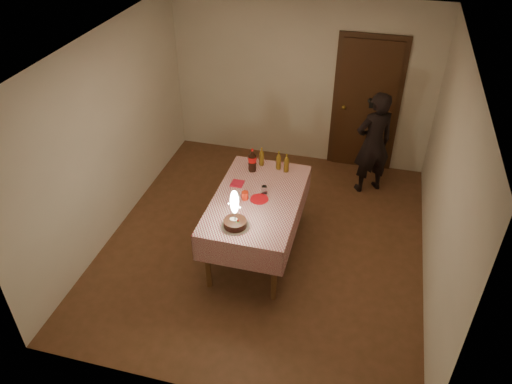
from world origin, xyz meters
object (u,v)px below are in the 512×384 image
at_px(red_plate, 259,199).
at_px(cola_bottle, 252,160).
at_px(photographer, 373,143).
at_px(clear_cup, 264,190).
at_px(dining_table, 257,205).
at_px(amber_bottle_right, 286,163).
at_px(amber_bottle_left, 262,157).
at_px(birthday_cake, 235,217).
at_px(amber_bottle_mid, 279,161).
at_px(red_cup, 245,196).

bearing_deg(red_plate, cola_bottle, 112.63).
bearing_deg(photographer, red_plate, -124.15).
xyz_separation_m(clear_cup, cola_bottle, (-0.27, 0.44, 0.11)).
bearing_deg(red_plate, dining_table, 144.71).
bearing_deg(amber_bottle_right, cola_bottle, -167.72).
bearing_deg(cola_bottle, dining_table, -69.50).
distance_m(red_plate, amber_bottle_left, 0.77).
bearing_deg(red_plate, birthday_cake, -103.52).
height_order(clear_cup, amber_bottle_mid, amber_bottle_mid).
distance_m(dining_table, photographer, 2.16).
xyz_separation_m(clear_cup, amber_bottle_mid, (0.05, 0.57, 0.07)).
height_order(birthday_cake, amber_bottle_mid, birthday_cake).
xyz_separation_m(amber_bottle_mid, photographer, (1.14, 1.07, -0.17)).
distance_m(birthday_cake, amber_bottle_right, 1.27).
bearing_deg(amber_bottle_mid, amber_bottle_left, 171.81).
xyz_separation_m(dining_table, amber_bottle_mid, (0.10, 0.69, 0.23)).
bearing_deg(amber_bottle_mid, photographer, 43.21).
relative_size(red_plate, clear_cup, 2.44).
bearing_deg(photographer, birthday_cake, -119.90).
bearing_deg(dining_table, photographer, 54.73).
bearing_deg(amber_bottle_mid, amber_bottle_right, -18.52).
bearing_deg(dining_table, amber_bottle_mid, 81.38).
bearing_deg(amber_bottle_right, amber_bottle_mid, 161.48).
height_order(dining_table, amber_bottle_left, amber_bottle_left).
height_order(red_cup, amber_bottle_left, amber_bottle_left).
height_order(birthday_cake, cola_bottle, birthday_cake).
height_order(birthday_cake, amber_bottle_left, birthday_cake).
distance_m(red_cup, photographer, 2.29).
relative_size(red_cup, cola_bottle, 0.31).
xyz_separation_m(dining_table, photographer, (1.25, 1.76, 0.06)).
bearing_deg(amber_bottle_right, clear_cup, -106.57).
bearing_deg(amber_bottle_mid, clear_cup, -94.80).
height_order(red_plate, clear_cup, clear_cup).
relative_size(birthday_cake, amber_bottle_right, 1.87).
distance_m(birthday_cake, photographer, 2.71).
bearing_deg(amber_bottle_left, birthday_cake, -88.71).
height_order(cola_bottle, amber_bottle_left, cola_bottle).
relative_size(cola_bottle, amber_bottle_left, 1.25).
bearing_deg(photographer, dining_table, -125.27).
relative_size(amber_bottle_right, photographer, 0.16).
bearing_deg(birthday_cake, amber_bottle_mid, 80.89).
xyz_separation_m(red_cup, photographer, (1.38, 1.82, -0.10)).
bearing_deg(red_cup, clear_cup, 44.41).
height_order(clear_cup, photographer, photographer).
bearing_deg(amber_bottle_left, amber_bottle_mid, -8.19).
relative_size(red_plate, amber_bottle_right, 0.86).
xyz_separation_m(cola_bottle, amber_bottle_mid, (0.31, 0.13, -0.03)).
bearing_deg(photographer, cola_bottle, -140.47).
relative_size(red_plate, red_cup, 2.20).
height_order(cola_bottle, amber_bottle_mid, cola_bottle).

